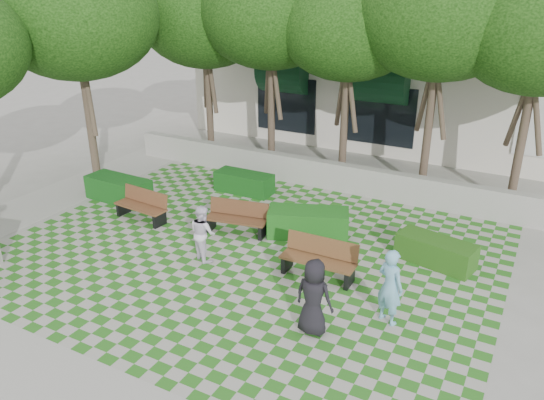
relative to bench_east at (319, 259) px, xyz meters
The scene contains 16 objects.
ground 2.28m from the bench_east, 155.49° to the right, with size 90.00×90.00×0.00m, color gray.
lawn 2.08m from the bench_east, behind, with size 12.00×12.00×0.00m, color #2B721E.
sidewalk_west 9.24m from the bench_east, behind, with size 2.00×12.00×0.01m, color #9E9B93.
retaining_wall 5.65m from the bench_east, 111.09° to the left, with size 15.00×0.36×0.90m, color #9E9B93.
bench_east is the anchor object (origin of this frame).
bench_mid 3.04m from the bench_east, 159.88° to the left, with size 1.74×0.85×0.88m.
bench_west 5.71m from the bench_east, behind, with size 1.69×0.70×0.86m.
hedge_east 2.93m from the bench_east, 39.92° to the left, with size 1.84×0.74×0.64m, color #204C14.
hedge_midright 2.10m from the bench_east, 121.43° to the left, with size 2.12×0.85×0.74m, color #165216.
hedge_midleft 5.56m from the bench_east, 139.03° to the left, with size 1.87×0.75×0.65m, color #124515.
hedge_west 7.37m from the bench_east, behind, with size 2.10×0.84×0.73m, color #134717.
person_blue 2.17m from the bench_east, 26.35° to the right, with size 0.59×0.39×1.62m, color #78BBDC.
person_dark 2.13m from the bench_east, 69.55° to the right, with size 0.77×0.50×1.57m, color black.
person_white 2.89m from the bench_east, 168.56° to the right, with size 0.69×0.54×1.42m, color white.
tree_row 7.93m from the bench_east, 127.78° to the left, with size 17.70×13.40×7.41m.
building 13.36m from the bench_east, 94.78° to the left, with size 18.00×8.92×5.15m.
Camera 1 is at (6.13, -8.98, 6.43)m, focal length 35.00 mm.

